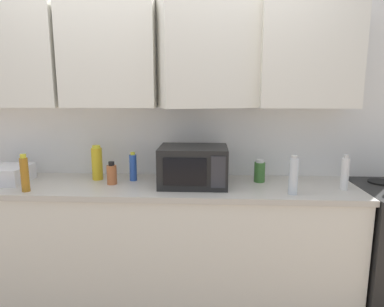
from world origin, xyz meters
The scene contains 11 objects.
wall_back_with_cabinets centered at (0.00, -0.07, 1.58)m, with size 3.72×0.53×2.60m.
counter_run centered at (0.00, -0.30, 0.45)m, with size 2.85×0.63×0.90m.
microwave centered at (0.26, -0.31, 1.04)m, with size 0.48×0.37×0.28m.
dish_rack centered at (-1.17, -0.30, 0.96)m, with size 0.38×0.30×0.12m, color silver.
bottle_yellow_mustard centered at (-0.48, -0.19, 1.03)m, with size 0.08×0.08×0.26m.
bottle_white_jar centered at (1.30, -0.37, 1.01)m, with size 0.05×0.05×0.24m.
bottle_blue_cleaner centered at (-0.20, -0.21, 1.00)m, with size 0.05×0.05×0.22m.
bottle_spice_jar centered at (-0.33, -0.31, 0.97)m, with size 0.07×0.07×0.17m.
bottle_amber_vinegar centered at (-0.86, -0.52, 1.02)m, with size 0.05×0.05×0.26m.
bottle_green_oil centered at (0.75, -0.20, 0.98)m, with size 0.08×0.08×0.17m.
bottle_clear_tall centered at (0.92, -0.49, 1.02)m, with size 0.06×0.06×0.26m.
Camera 1 is at (0.37, -2.65, 1.57)m, focal length 31.50 mm.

